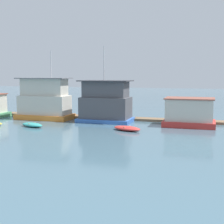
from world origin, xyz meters
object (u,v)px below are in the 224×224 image
at_px(houseboat_blue, 106,103).
at_px(dinghy_red, 127,128).
at_px(dinghy_teal, 32,125).
at_px(houseboat_red, 189,113).
at_px(houseboat_orange, 44,101).

distance_m(houseboat_blue, dinghy_red, 7.07).
relative_size(houseboat_blue, dinghy_teal, 2.86).
bearing_deg(houseboat_red, dinghy_red, -140.64).
bearing_deg(houseboat_red, houseboat_blue, 177.49).
xyz_separation_m(houseboat_blue, dinghy_teal, (-6.61, -6.22, -2.10)).
bearing_deg(houseboat_orange, houseboat_blue, 1.33).
bearing_deg(houseboat_blue, houseboat_orange, -178.67).
distance_m(houseboat_red, dinghy_red, 7.84).
distance_m(houseboat_orange, houseboat_red, 18.52).
height_order(houseboat_orange, dinghy_red, houseboat_orange).
height_order(houseboat_orange, dinghy_teal, houseboat_orange).
bearing_deg(dinghy_teal, houseboat_red, 19.08).
relative_size(houseboat_red, dinghy_red, 1.66).
bearing_deg(houseboat_orange, houseboat_red, -0.77).
bearing_deg(houseboat_orange, dinghy_teal, -73.42).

